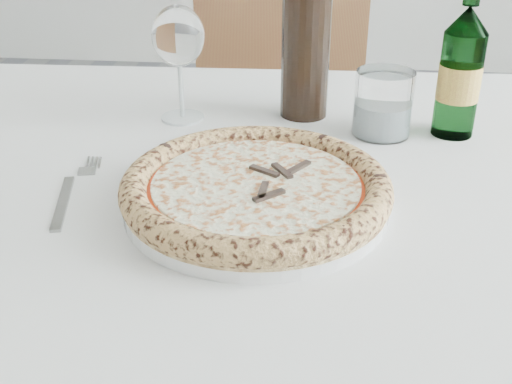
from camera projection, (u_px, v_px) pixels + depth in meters
The scene contains 9 objects.
dining_table at pixel (263, 226), 0.88m from camera, with size 1.52×0.93×0.76m.
chair_far at pixel (272, 119), 1.60m from camera, with size 0.47×0.47×0.93m.
plate at pixel (256, 201), 0.74m from camera, with size 0.31×0.31×0.02m.
pizza at pixel (256, 187), 0.74m from camera, with size 0.31×0.31×0.03m.
fork at pixel (71, 192), 0.78m from camera, with size 0.04×0.18×0.00m.
wine_glass at pixel (178, 39), 0.94m from camera, with size 0.08×0.08×0.17m.
tumbler at pixel (383, 108), 0.92m from camera, with size 0.08×0.08×0.09m.
beer_bottle at pixel (460, 72), 0.90m from camera, with size 0.06×0.06×0.23m.
wine_bottle at pixel (306, 34), 0.95m from camera, with size 0.07×0.07×0.30m.
Camera 1 is at (0.12, -0.72, 1.12)m, focal length 45.00 mm.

